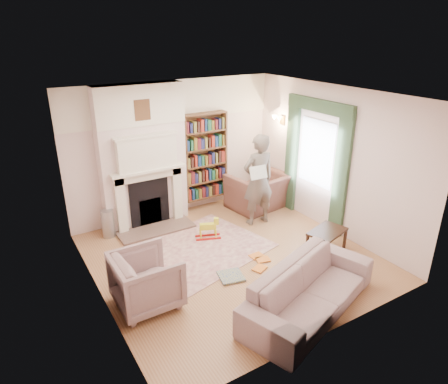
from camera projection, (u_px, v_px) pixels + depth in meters
floor at (231, 257)px, 7.02m from camera, size 4.50×4.50×0.00m
ceiling at (233, 95)px, 5.95m from camera, size 4.50×4.50×0.00m
wall_back at (174, 149)px, 8.26m from camera, size 4.50×0.00×4.50m
wall_front at (334, 242)px, 4.71m from camera, size 4.50×0.00×4.50m
wall_left at (92, 214)px, 5.40m from camera, size 0.00×4.50×4.50m
wall_right at (332, 161)px, 7.56m from camera, size 0.00×4.50×4.50m
fireplace at (143, 158)px, 7.75m from camera, size 1.70×0.58×2.80m
bookcase at (205, 156)px, 8.56m from camera, size 1.00×0.24×1.85m
window at (317, 153)px, 7.85m from camera, size 0.02×0.90×1.30m
curtain_left at (341, 176)px, 7.38m from camera, size 0.07×0.32×2.40m
curtain_right at (292, 156)px, 8.48m from camera, size 0.07×0.32×2.40m
pelmet at (320, 106)px, 7.47m from camera, size 0.09×1.70×0.24m
wall_sconce at (275, 121)px, 8.45m from camera, size 0.20×0.24×0.24m
rug at (198, 250)px, 7.22m from camera, size 2.77×2.36×0.01m
armchair_reading at (258, 191)px, 8.81m from camera, size 1.35×1.22×0.78m
armchair_left at (147, 280)px, 5.68m from camera, size 0.90×0.88×0.82m
sofa at (310, 290)px, 5.58m from camera, size 2.50×1.60×0.68m
man_reading at (258, 180)px, 7.91m from camera, size 0.71×0.48×1.87m
newspaper at (258, 172)px, 7.58m from camera, size 0.37×0.12×0.24m
coffee_table at (326, 242)px, 7.06m from camera, size 0.80×0.63×0.45m
paraffin_heater at (108, 223)px, 7.61m from camera, size 0.30×0.30×0.55m
rocking_horse at (208, 229)px, 7.56m from camera, size 0.51×0.35×0.42m
board_game at (231, 276)px, 6.43m from camera, size 0.45×0.45×0.03m
game_box_lid at (173, 270)px, 6.56m from camera, size 0.33×0.25×0.05m
comic_annuals at (260, 261)px, 6.86m from camera, size 0.49×0.57×0.02m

